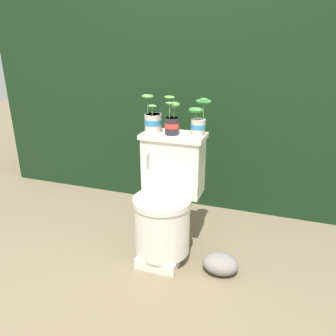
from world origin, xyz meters
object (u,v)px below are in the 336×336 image
toilet (167,202)px  garden_stone (220,264)px  potted_plant_midleft (172,122)px  potted_plant_middle (199,120)px  potted_plant_left (153,121)px

toilet → garden_stone: (0.39, -0.11, -0.31)m
garden_stone → potted_plant_midleft: bearing=150.7°
potted_plant_midleft → garden_stone: potted_plant_midleft is taller
toilet → potted_plant_midleft: potted_plant_midleft is taller
potted_plant_midleft → potted_plant_middle: potted_plant_midleft is taller
potted_plant_middle → garden_stone: size_ratio=1.05×
potted_plant_midleft → potted_plant_middle: size_ratio=1.04×
toilet → potted_plant_middle: size_ratio=3.42×
potted_plant_left → potted_plant_middle: potted_plant_left is taller
potted_plant_left → potted_plant_midleft: size_ratio=1.00×
potted_plant_left → garden_stone: 1.01m
potted_plant_left → potted_plant_middle: size_ratio=1.04×
toilet → potted_plant_left: (-0.15, 0.14, 0.50)m
toilet → garden_stone: 0.51m
toilet → potted_plant_midleft: bearing=92.4°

